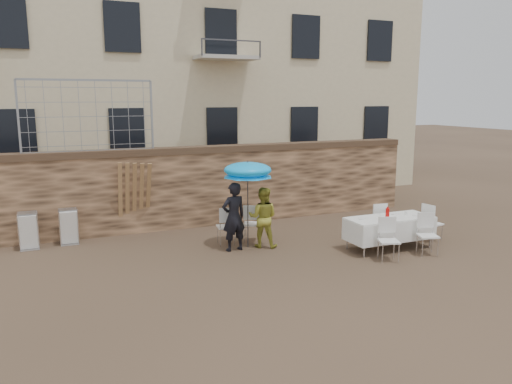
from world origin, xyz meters
name	(u,v)px	position (x,y,z in m)	size (l,w,h in m)	color
ground	(281,283)	(0.00, 0.00, 0.00)	(80.00, 80.00, 0.00)	brown
stone_wall	(204,187)	(0.00, 5.00, 1.10)	(13.00, 0.50, 2.20)	brown
chain_link_fence	(88,117)	(-3.00, 5.00, 3.10)	(3.20, 0.06, 1.80)	gray
man_suit	(234,217)	(-0.11, 2.35, 0.82)	(0.60, 0.39, 1.64)	black
woman_dress	(263,217)	(0.64, 2.35, 0.73)	(0.71, 0.56, 1.47)	gold
umbrella	(248,173)	(0.29, 2.45, 1.83)	(1.18, 1.18, 1.94)	#3F3F44
couple_chair_left	(226,225)	(-0.11, 2.90, 0.48)	(0.48, 0.48, 0.96)	white
couple_chair_right	(252,223)	(0.59, 2.90, 0.48)	(0.48, 0.48, 0.96)	white
banquet_table	(390,219)	(3.37, 1.03, 0.73)	(2.10, 0.85, 0.78)	white
soda_bottle	(387,214)	(3.17, 0.88, 0.91)	(0.09, 0.09, 0.26)	red
table_chair_front_left	(389,240)	(2.77, 0.28, 0.48)	(0.48, 0.48, 0.96)	white
table_chair_front_right	(428,235)	(3.87, 0.28, 0.48)	(0.48, 0.48, 0.96)	white
table_chair_back	(376,221)	(3.57, 1.83, 0.48)	(0.48, 0.48, 0.96)	white
table_chair_side	(432,222)	(4.77, 1.13, 0.48)	(0.48, 0.48, 0.96)	white
chair_stack_left	(29,228)	(-4.56, 4.57, 0.46)	(0.46, 0.55, 0.92)	white
chair_stack_right	(68,225)	(-3.66, 4.57, 0.46)	(0.46, 0.47, 0.92)	white
wood_planks	(132,198)	(-2.06, 4.64, 1.00)	(0.70, 0.20, 2.00)	#A37749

